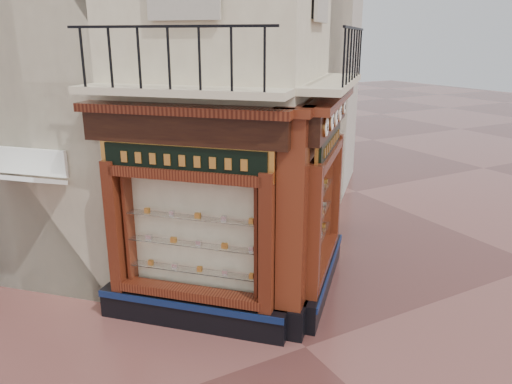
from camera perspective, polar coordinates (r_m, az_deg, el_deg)
ground at (r=8.85m, az=5.68°, el=-17.23°), size 80.00×80.00×0.00m
neighbour_left at (r=14.69m, az=-23.20°, el=17.92°), size 11.31×11.31×11.00m
neighbour_right at (r=16.06m, az=-4.43°, el=19.01°), size 11.31×11.31×11.00m
shopfront_left at (r=8.58m, az=-7.73°, el=-3.53°), size 2.86×2.86×3.98m
shopfront_right at (r=9.87m, az=7.62°, el=-0.72°), size 2.86×2.86×3.98m
corner_pilaster at (r=8.30m, az=4.13°, el=-4.37°), size 0.85×0.85×3.98m
balcony at (r=8.59m, az=0.81°, el=12.03°), size 5.94×2.97×1.03m
clock_a at (r=8.16m, az=7.94°, el=7.36°), size 0.27×0.27×0.33m
clock_b at (r=8.81m, az=8.59°, el=8.07°), size 0.29×0.29×0.36m
clock_c at (r=9.37m, az=9.07°, el=8.59°), size 0.31×0.31×0.39m
clock_d at (r=9.95m, az=9.51°, el=9.06°), size 0.32×0.32×0.40m
clock_e at (r=10.64m, az=9.97°, el=9.56°), size 0.25×0.25×0.31m
awning at (r=10.83m, az=-23.99°, el=-11.86°), size 1.70×1.70×0.36m
signboard_left at (r=8.18m, az=-8.26°, el=3.66°), size 2.19×2.19×0.59m
signboard_right at (r=9.58m, az=8.35°, el=5.65°), size 1.98×1.98×0.53m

